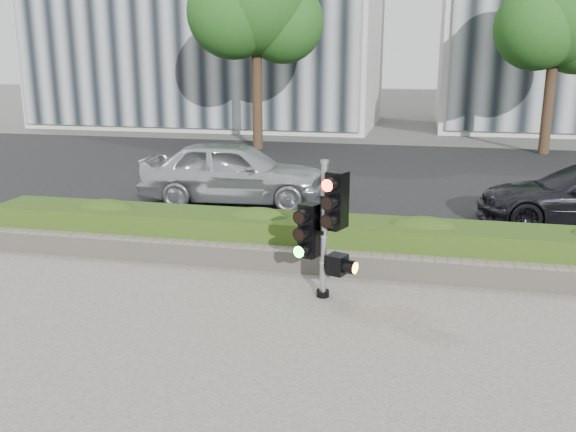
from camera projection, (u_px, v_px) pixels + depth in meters
The scene contains 9 objects.
ground at pixel (298, 325), 7.70m from camera, with size 120.00×120.00×0.00m, color #51514C.
road at pixel (370, 177), 17.14m from camera, with size 60.00×13.00×0.02m, color black.
curb at pixel (334, 247), 10.66m from camera, with size 60.00×0.25×0.12m, color gray.
stone_wall at pixel (323, 262), 9.44m from camera, with size 12.00×0.32×0.34m, color gray.
hedge at pixel (329, 240), 10.01m from camera, with size 12.00×1.00×0.68m, color #517423.
tree_left at pixel (256, 4), 21.12m from camera, with size 4.61×4.03×7.34m.
tree_right at pixel (556, 19), 20.09m from camera, with size 4.10×3.58×6.53m.
traffic_signal at pixel (327, 223), 8.27m from camera, with size 0.71×0.60×1.93m.
car_silver at pixel (234, 172), 13.90m from camera, with size 1.70×4.21×1.44m, color #B7BABF.
Camera 1 is at (1.43, -6.95, 3.28)m, focal length 38.00 mm.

